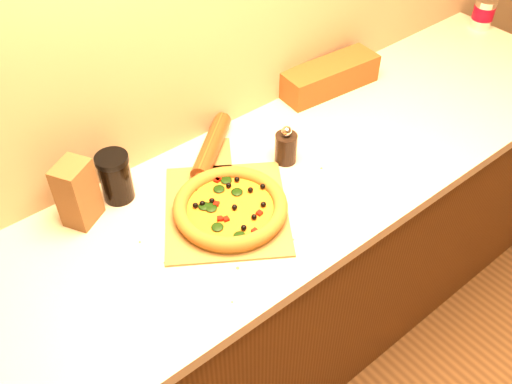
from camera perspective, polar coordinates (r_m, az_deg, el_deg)
name	(u,v)px	position (r m, az deg, el deg)	size (l,w,h in m)	color
cabinet	(257,287)	(2.04, 0.15, -9.52)	(2.80, 0.65, 0.86)	#4C2B10
countertop	(258,196)	(1.70, 0.18, -0.36)	(2.84, 0.68, 0.04)	beige
pizza_peel	(226,206)	(1.63, -3.00, -1.39)	(0.50, 0.54, 0.01)	brown
pizza	(230,207)	(1.59, -2.57, -1.55)	(0.32, 0.32, 0.05)	#A67529
pepper_grinder	(286,147)	(1.76, 3.01, 4.51)	(0.07, 0.07, 0.13)	black
rolling_pin	(212,146)	(1.80, -4.45, 4.61)	(0.34, 0.28, 0.06)	#5C240F
coffee_canister	(483,13)	(2.66, 21.79, 16.27)	(0.09, 0.09, 0.12)	silver
bread_bag	(330,77)	(2.10, 7.37, 11.38)	(0.37, 0.12, 0.10)	brown
paper_bag	(77,193)	(1.61, -17.45, -0.11)	(0.10, 0.08, 0.19)	brown
dark_jar	(115,177)	(1.66, -13.88, 1.47)	(0.09, 0.09, 0.15)	black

